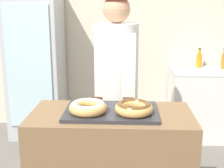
% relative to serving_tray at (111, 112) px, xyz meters
% --- Properties ---
extents(wall_back, '(8.00, 0.06, 2.70)m').
position_rel_serving_tray_xyz_m(wall_back, '(0.00, 2.13, 0.41)').
color(wall_back, beige).
rests_on(wall_back, ground_plane).
extents(serving_tray, '(0.63, 0.41, 0.02)m').
position_rel_serving_tray_xyz_m(serving_tray, '(0.00, 0.00, 0.00)').
color(serving_tray, '#2D2D33').
rests_on(serving_tray, display_counter).
extents(donut_light_glaze, '(0.25, 0.25, 0.07)m').
position_rel_serving_tray_xyz_m(donut_light_glaze, '(-0.15, -0.06, 0.05)').
color(donut_light_glaze, tan).
rests_on(donut_light_glaze, serving_tray).
extents(donut_chocolate_glaze, '(0.25, 0.25, 0.07)m').
position_rel_serving_tray_xyz_m(donut_chocolate_glaze, '(0.15, -0.06, 0.05)').
color(donut_chocolate_glaze, tan).
rests_on(donut_chocolate_glaze, serving_tray).
extents(brownie_back_left, '(0.08, 0.08, 0.03)m').
position_rel_serving_tray_xyz_m(brownie_back_left, '(-0.12, 0.15, 0.03)').
color(brownie_back_left, black).
rests_on(brownie_back_left, serving_tray).
extents(brownie_back_right, '(0.08, 0.08, 0.03)m').
position_rel_serving_tray_xyz_m(brownie_back_right, '(0.12, 0.15, 0.03)').
color(brownie_back_right, black).
rests_on(brownie_back_right, serving_tray).
extents(baker_person, '(0.38, 0.38, 1.76)m').
position_rel_serving_tray_xyz_m(baker_person, '(0.01, 0.63, -0.00)').
color(baker_person, '#4C4C51').
rests_on(baker_person, ground_plane).
extents(beverage_fridge, '(0.64, 0.61, 1.79)m').
position_rel_serving_tray_xyz_m(beverage_fridge, '(-1.03, 1.77, -0.04)').
color(beverage_fridge, '#ADB2B7').
rests_on(beverage_fridge, ground_plane).
extents(chest_freezer, '(1.02, 0.59, 0.86)m').
position_rel_serving_tray_xyz_m(chest_freezer, '(1.17, 1.77, -0.50)').
color(chest_freezer, silver).
rests_on(chest_freezer, ground_plane).
extents(bottle_orange, '(0.07, 0.07, 0.24)m').
position_rel_serving_tray_xyz_m(bottle_orange, '(1.02, 1.94, 0.02)').
color(bottle_orange, orange).
rests_on(bottle_orange, chest_freezer).
extents(bottle_amber_b, '(0.06, 0.06, 0.26)m').
position_rel_serving_tray_xyz_m(bottle_amber_b, '(1.30, 1.86, 0.03)').
color(bottle_amber_b, '#99661E').
rests_on(bottle_amber_b, chest_freezer).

